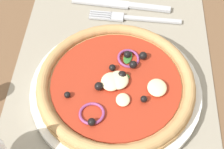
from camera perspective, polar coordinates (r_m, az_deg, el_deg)
name	(u,v)px	position (r cm, az deg, el deg)	size (l,w,h in cm)	color
ground_plane	(112,84)	(59.00, 0.05, -1.69)	(190.00, 140.00, 2.40)	brown
placemat	(112,80)	(57.86, 0.05, -0.89)	(50.54, 34.33, 0.40)	gray
plate	(116,89)	(55.68, 0.63, -2.52)	(27.85, 27.85, 1.33)	silver
pizza	(116,83)	(54.23, 0.68, -1.49)	(25.49, 25.49, 2.68)	tan
fork	(130,18)	(67.28, 2.98, 9.49)	(2.51, 18.05, 0.44)	#B2B5BA
knife	(120,4)	(70.03, 1.31, 11.71)	(3.71, 20.06, 0.62)	#B2B5BA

